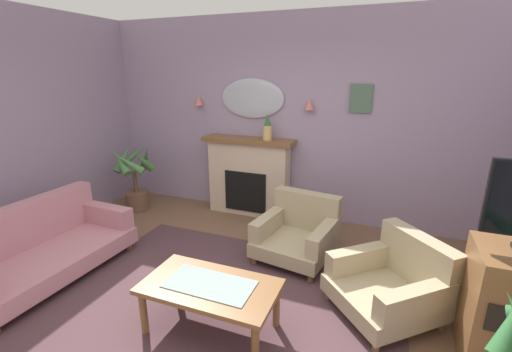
{
  "coord_description": "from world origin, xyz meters",
  "views": [
    {
      "loc": [
        1.28,
        -2.24,
        2.09
      ],
      "look_at": [
        -0.09,
        1.24,
        0.94
      ],
      "focal_mm": 24.09,
      "sensor_mm": 36.0,
      "label": 1
    }
  ],
  "objects_px": {
    "mantel_vase_centre": "(267,128)",
    "wall_sconce_left": "(199,100)",
    "fireplace": "(249,177)",
    "wall_sconce_right": "(309,104)",
    "framed_picture": "(361,99)",
    "potted_plant_tall_palm": "(134,177)",
    "coffee_table": "(210,290)",
    "wall_mirror": "(252,98)",
    "armchair_by_coffee_table": "(393,282)",
    "armchair_in_corner": "(298,231)",
    "floral_couch": "(40,247)"
  },
  "relations": [
    {
      "from": "wall_sconce_right",
      "to": "potted_plant_tall_palm",
      "type": "distance_m",
      "value": 2.84
    },
    {
      "from": "fireplace",
      "to": "coffee_table",
      "type": "height_order",
      "value": "fireplace"
    },
    {
      "from": "wall_sconce_left",
      "to": "armchair_in_corner",
      "type": "height_order",
      "value": "wall_sconce_left"
    },
    {
      "from": "fireplace",
      "to": "coffee_table",
      "type": "bearing_deg",
      "value": -74.44
    },
    {
      "from": "fireplace",
      "to": "armchair_by_coffee_table",
      "type": "xyz_separation_m",
      "value": [
        2.07,
        -1.63,
        -0.27
      ]
    },
    {
      "from": "framed_picture",
      "to": "potted_plant_tall_palm",
      "type": "distance_m",
      "value": 3.47
    },
    {
      "from": "coffee_table",
      "to": "floral_couch",
      "type": "bearing_deg",
      "value": 177.95
    },
    {
      "from": "floral_couch",
      "to": "potted_plant_tall_palm",
      "type": "xyz_separation_m",
      "value": [
        -0.29,
        1.82,
        0.21
      ]
    },
    {
      "from": "coffee_table",
      "to": "armchair_by_coffee_table",
      "type": "height_order",
      "value": "armchair_by_coffee_table"
    },
    {
      "from": "armchair_by_coffee_table",
      "to": "wall_sconce_left",
      "type": "bearing_deg",
      "value": 149.52
    },
    {
      "from": "mantel_vase_centre",
      "to": "fireplace",
      "type": "bearing_deg",
      "value": 174.61
    },
    {
      "from": "wall_sconce_left",
      "to": "armchair_by_coffee_table",
      "type": "height_order",
      "value": "wall_sconce_left"
    },
    {
      "from": "floral_couch",
      "to": "potted_plant_tall_palm",
      "type": "bearing_deg",
      "value": 99.05
    },
    {
      "from": "framed_picture",
      "to": "armchair_in_corner",
      "type": "distance_m",
      "value": 1.89
    },
    {
      "from": "armchair_by_coffee_table",
      "to": "wall_sconce_right",
      "type": "bearing_deg",
      "value": 125.34
    },
    {
      "from": "wall_mirror",
      "to": "coffee_table",
      "type": "relative_size",
      "value": 0.87
    },
    {
      "from": "coffee_table",
      "to": "armchair_in_corner",
      "type": "height_order",
      "value": "armchair_in_corner"
    },
    {
      "from": "wall_sconce_right",
      "to": "potted_plant_tall_palm",
      "type": "bearing_deg",
      "value": -166.14
    },
    {
      "from": "mantel_vase_centre",
      "to": "framed_picture",
      "type": "relative_size",
      "value": 1.01
    },
    {
      "from": "potted_plant_tall_palm",
      "to": "armchair_in_corner",
      "type": "bearing_deg",
      "value": -9.12
    },
    {
      "from": "wall_sconce_left",
      "to": "wall_sconce_right",
      "type": "height_order",
      "value": "same"
    },
    {
      "from": "armchair_by_coffee_table",
      "to": "potted_plant_tall_palm",
      "type": "distance_m",
      "value": 3.91
    },
    {
      "from": "fireplace",
      "to": "wall_sconce_right",
      "type": "bearing_deg",
      "value": 6.16
    },
    {
      "from": "armchair_in_corner",
      "to": "fireplace",
      "type": "bearing_deg",
      "value": 136.84
    },
    {
      "from": "mantel_vase_centre",
      "to": "potted_plant_tall_palm",
      "type": "xyz_separation_m",
      "value": [
        -1.98,
        -0.5,
        -0.79
      ]
    },
    {
      "from": "armchair_by_coffee_table",
      "to": "armchair_in_corner",
      "type": "bearing_deg",
      "value": 147.56
    },
    {
      "from": "framed_picture",
      "to": "potted_plant_tall_palm",
      "type": "relative_size",
      "value": 0.35
    },
    {
      "from": "wall_sconce_left",
      "to": "coffee_table",
      "type": "bearing_deg",
      "value": -58.8
    },
    {
      "from": "wall_mirror",
      "to": "armchair_in_corner",
      "type": "xyz_separation_m",
      "value": [
        1.03,
        -1.11,
        -1.4
      ]
    },
    {
      "from": "wall_sconce_right",
      "to": "wall_mirror",
      "type": "bearing_deg",
      "value": 176.63
    },
    {
      "from": "coffee_table",
      "to": "armchair_by_coffee_table",
      "type": "distance_m",
      "value": 1.61
    },
    {
      "from": "wall_mirror",
      "to": "armchair_by_coffee_table",
      "type": "xyz_separation_m",
      "value": [
        2.07,
        -1.77,
        -1.4
      ]
    },
    {
      "from": "wall_sconce_right",
      "to": "framed_picture",
      "type": "height_order",
      "value": "framed_picture"
    },
    {
      "from": "fireplace",
      "to": "wall_mirror",
      "type": "relative_size",
      "value": 1.42
    },
    {
      "from": "potted_plant_tall_palm",
      "to": "wall_sconce_left",
      "type": "bearing_deg",
      "value": 37.03
    },
    {
      "from": "mantel_vase_centre",
      "to": "wall_sconce_left",
      "type": "height_order",
      "value": "wall_sconce_left"
    },
    {
      "from": "wall_mirror",
      "to": "armchair_by_coffee_table",
      "type": "height_order",
      "value": "wall_mirror"
    },
    {
      "from": "fireplace",
      "to": "floral_couch",
      "type": "bearing_deg",
      "value": -120.48
    },
    {
      "from": "wall_sconce_right",
      "to": "framed_picture",
      "type": "xyz_separation_m",
      "value": [
        0.65,
        0.06,
        0.09
      ]
    },
    {
      "from": "fireplace",
      "to": "framed_picture",
      "type": "height_order",
      "value": "framed_picture"
    },
    {
      "from": "wall_mirror",
      "to": "armchair_in_corner",
      "type": "height_order",
      "value": "wall_mirror"
    },
    {
      "from": "coffee_table",
      "to": "armchair_in_corner",
      "type": "relative_size",
      "value": 1.17
    },
    {
      "from": "mantel_vase_centre",
      "to": "wall_mirror",
      "type": "xyz_separation_m",
      "value": [
        -0.3,
        0.17,
        0.39
      ]
    },
    {
      "from": "fireplace",
      "to": "wall_sconce_left",
      "type": "distance_m",
      "value": 1.38
    },
    {
      "from": "wall_sconce_right",
      "to": "floral_couch",
      "type": "xyz_separation_m",
      "value": [
        -2.24,
        -2.45,
        -1.34
      ]
    },
    {
      "from": "floral_couch",
      "to": "mantel_vase_centre",
      "type": "bearing_deg",
      "value": 54.07
    },
    {
      "from": "fireplace",
      "to": "wall_sconce_right",
      "type": "xyz_separation_m",
      "value": [
        0.85,
        0.09,
        1.09
      ]
    },
    {
      "from": "coffee_table",
      "to": "armchair_in_corner",
      "type": "xyz_separation_m",
      "value": [
        0.35,
        1.46,
        -0.08
      ]
    },
    {
      "from": "framed_picture",
      "to": "coffee_table",
      "type": "relative_size",
      "value": 0.33
    },
    {
      "from": "wall_sconce_left",
      "to": "armchair_by_coffee_table",
      "type": "xyz_separation_m",
      "value": [
        2.92,
        -1.72,
        -1.35
      ]
    }
  ]
}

